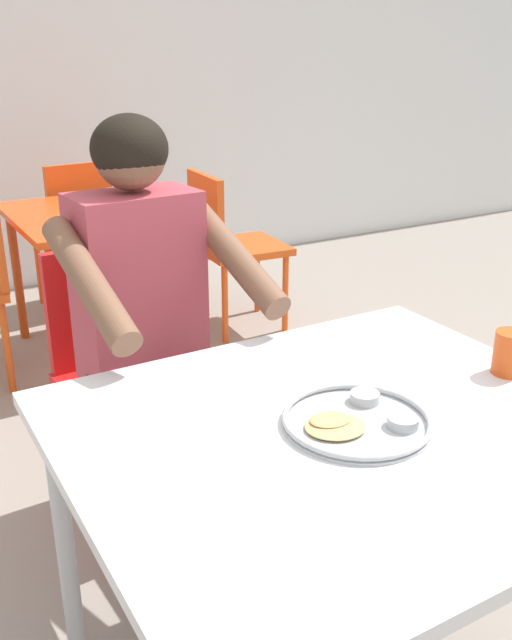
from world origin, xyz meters
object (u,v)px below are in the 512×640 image
drinking_cup (510,351)px  diner_foreground (153,309)px  table_background_red (101,229)px  chair_red_far (76,227)px  thali_tray (357,420)px  chair_red_right (228,239)px  chair_foreground (127,363)px  table_foreground (344,455)px

drinking_cup → diner_foreground: bearing=128.1°
table_background_red → chair_red_far: bearing=85.0°
diner_foreground → table_background_red: bearing=77.5°
thali_tray → drinking_cup: (0.44, 0.01, 0.04)m
thali_tray → diner_foreground: diner_foreground is taller
chair_red_far → chair_red_right: bearing=-48.6°
table_background_red → chair_red_far: (0.06, 0.64, -0.14)m
chair_foreground → table_background_red: 1.29m
table_foreground → thali_tray: bearing=-27.3°
drinking_cup → diner_foreground: diner_foreground is taller
thali_tray → chair_foreground: size_ratio=0.35×
drinking_cup → chair_red_far: 2.84m
drinking_cup → chair_foreground: (-0.58, 0.95, -0.27)m
drinking_cup → diner_foreground: 0.92m
diner_foreground → thali_tray: bearing=-80.3°
table_foreground → chair_foreground: 0.97m
drinking_cup → chair_red_far: (-0.19, 2.82, -0.30)m
table_foreground → drinking_cup: drinking_cup is taller
chair_red_far → table_foreground: bearing=-95.5°
thali_tray → chair_foreground: 1.00m
chair_red_right → table_background_red: bearing=176.5°
chair_red_right → chair_red_far: chair_red_far is taller
table_foreground → table_background_red: 2.20m
thali_tray → table_background_red: 2.21m
diner_foreground → chair_red_far: bearing=79.7°
thali_tray → chair_red_right: bearing=68.5°
table_foreground → drinking_cup: 0.48m
thali_tray → diner_foreground: bearing=99.7°
table_foreground → thali_tray: 0.08m
table_foreground → chair_red_right: chair_red_right is taller
table_foreground → chair_foreground: chair_foreground is taller
table_foreground → diner_foreground: size_ratio=0.86×
thali_tray → chair_red_far: 2.85m
drinking_cup → diner_foreground: (-0.57, 0.73, -0.03)m
chair_red_far → drinking_cup: bearing=-86.1°
diner_foreground → chair_red_right: (0.97, 1.42, -0.26)m
chair_red_far → table_background_red: bearing=-95.0°
chair_foreground → table_background_red: bearing=74.9°
diner_foreground → chair_red_far: 2.14m
table_foreground → chair_red_right: size_ratio=1.30×
chair_foreground → chair_red_far: bearing=78.2°
chair_foreground → chair_red_far: chair_foreground is taller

